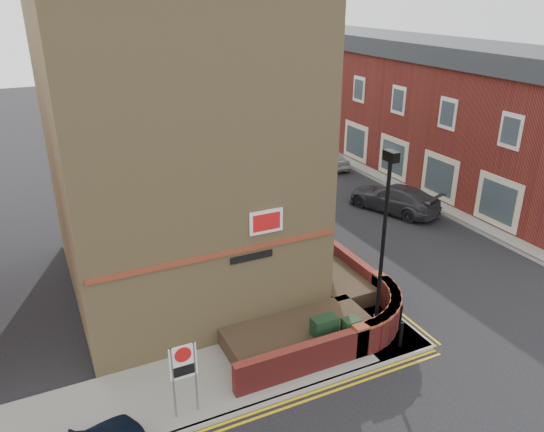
{
  "coord_description": "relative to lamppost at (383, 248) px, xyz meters",
  "views": [
    {
      "loc": [
        -7.67,
        -10.43,
        10.6
      ],
      "look_at": [
        -0.81,
        4.0,
        3.78
      ],
      "focal_mm": 35.0,
      "sensor_mm": 36.0,
      "label": 1
    }
  ],
  "objects": [
    {
      "name": "ground",
      "position": [
        -1.6,
        -1.2,
        -3.34
      ],
      "size": [
        120.0,
        120.0,
        0.0
      ],
      "primitive_type": "plane",
      "color": "black",
      "rests_on": "ground"
    },
    {
      "name": "pavement_corner",
      "position": [
        -5.1,
        0.3,
        -3.28
      ],
      "size": [
        13.0,
        3.0,
        0.12
      ],
      "primitive_type": "cube",
      "color": "gray",
      "rests_on": "ground"
    },
    {
      "name": "pavement_main",
      "position": [
        0.4,
        14.8,
        -3.28
      ],
      "size": [
        2.0,
        32.0,
        0.12
      ],
      "primitive_type": "cube",
      "color": "gray",
      "rests_on": "ground"
    },
    {
      "name": "pavement_far",
      "position": [
        11.4,
        11.8,
        -3.28
      ],
      "size": [
        4.0,
        40.0,
        0.12
      ],
      "primitive_type": "cube",
      "color": "gray",
      "rests_on": "ground"
    },
    {
      "name": "kerb_side",
      "position": [
        -5.1,
        -1.2,
        -3.28
      ],
      "size": [
        13.0,
        0.15,
        0.12
      ],
      "primitive_type": "cube",
      "color": "gray",
      "rests_on": "ground"
    },
    {
      "name": "kerb_main_near",
      "position": [
        1.4,
        14.8,
        -3.28
      ],
      "size": [
        0.15,
        32.0,
        0.12
      ],
      "primitive_type": "cube",
      "color": "gray",
      "rests_on": "ground"
    },
    {
      "name": "kerb_main_far",
      "position": [
        9.4,
        11.8,
        -3.28
      ],
      "size": [
        0.15,
        40.0,
        0.12
      ],
      "primitive_type": "cube",
      "color": "gray",
      "rests_on": "ground"
    },
    {
      "name": "yellow_lines_side",
      "position": [
        -5.1,
        -1.45,
        -3.34
      ],
      "size": [
        13.0,
        0.28,
        0.01
      ],
      "primitive_type": "cube",
      "color": "gold",
      "rests_on": "ground"
    },
    {
      "name": "yellow_lines_main",
      "position": [
        1.65,
        14.8,
        -3.34
      ],
      "size": [
        0.28,
        32.0,
        0.01
      ],
      "primitive_type": "cube",
      "color": "gold",
      "rests_on": "ground"
    },
    {
      "name": "corner_building",
      "position": [
        -4.44,
        6.8,
        2.88
      ],
      "size": [
        8.95,
        10.4,
        13.6
      ],
      "color": "#988051",
      "rests_on": "ground"
    },
    {
      "name": "garden_wall",
      "position": [
        -1.6,
        1.3,
        -3.34
      ],
      "size": [
        6.8,
        6.0,
        1.2
      ],
      "primitive_type": null,
      "color": "maroon",
      "rests_on": "ground"
    },
    {
      "name": "lamppost",
      "position": [
        0.0,
        0.0,
        0.0
      ],
      "size": [
        0.25,
        0.5,
        6.3
      ],
      "color": "black",
      "rests_on": "pavement_corner"
    },
    {
      "name": "utility_cabinet_large",
      "position": [
        -1.9,
        0.1,
        -2.62
      ],
      "size": [
        0.8,
        0.45,
        1.2
      ],
      "primitive_type": "cube",
      "color": "#163218",
      "rests_on": "pavement_corner"
    },
    {
      "name": "utility_cabinet_small",
      "position": [
        -1.1,
        -0.2,
        -2.67
      ],
      "size": [
        0.55,
        0.4,
        1.1
      ],
      "primitive_type": "cube",
      "color": "#163218",
      "rests_on": "pavement_corner"
    },
    {
      "name": "bollard_near",
      "position": [
        0.4,
        -0.8,
        -2.77
      ],
      "size": [
        0.11,
        0.11,
        0.9
      ],
      "primitive_type": "cylinder",
      "color": "black",
      "rests_on": "pavement_corner"
    },
    {
      "name": "bollard_far",
      "position": [
        1.0,
        -0.0,
        -2.77
      ],
      "size": [
        0.11,
        0.11,
        0.9
      ],
      "primitive_type": "cylinder",
      "color": "black",
      "rests_on": "pavement_corner"
    },
    {
      "name": "zone_sign",
      "position": [
        -6.6,
        -0.7,
        -1.7
      ],
      "size": [
        0.72,
        0.07,
        2.2
      ],
      "color": "slate",
      "rests_on": "pavement_corner"
    },
    {
      "name": "far_terrace",
      "position": [
        12.9,
        15.8,
        0.7
      ],
      "size": [
        5.4,
        30.4,
        8.0
      ],
      "color": "maroon",
      "rests_on": "ground"
    },
    {
      "name": "far_terrace_cream",
      "position": [
        12.9,
        36.8,
        0.71
      ],
      "size": [
        5.4,
        12.4,
        8.0
      ],
      "color": "beige",
      "rests_on": "ground"
    },
    {
      "name": "tree_near",
      "position": [
        0.4,
        12.85,
        1.36
      ],
      "size": [
        3.64,
        3.65,
        6.7
      ],
      "color": "#382B1E",
      "rests_on": "pavement_main"
    },
    {
      "name": "tree_mid",
      "position": [
        0.4,
        20.85,
        1.85
      ],
      "size": [
        4.03,
        4.03,
        7.42
      ],
      "color": "#382B1E",
      "rests_on": "pavement_main"
    },
    {
      "name": "tree_far",
      "position": [
        0.4,
        28.85,
        1.57
      ],
      "size": [
        3.81,
        3.81,
        7.0
      ],
      "color": "#382B1E",
      "rests_on": "pavement_main"
    },
    {
      "name": "traffic_light_assembly",
      "position": [
        0.8,
        23.8,
        -0.56
      ],
      "size": [
        0.2,
        0.16,
        4.2
      ],
      "color": "black",
      "rests_on": "pavement_main"
    },
    {
      "name": "silver_car_near",
      "position": [
        2.0,
        12.08,
        -2.62
      ],
      "size": [
        2.12,
        4.59,
        1.46
      ],
      "primitive_type": "imported",
      "rotation": [
        0.0,
        0.0,
        0.13
      ],
      "color": "#A6A9AE",
      "rests_on": "ground"
    },
    {
      "name": "red_car_main",
      "position": [
        3.4,
        16.49,
        -2.75
      ],
      "size": [
        2.48,
        4.51,
        1.2
      ],
      "primitive_type": "imported",
      "rotation": [
        0.0,
        0.0,
        -0.12
      ],
      "color": "#993A10",
      "rests_on": "ground"
    },
    {
      "name": "grey_car_far",
      "position": [
        7.4,
        8.72,
        -2.64
      ],
      "size": [
        3.6,
        5.21,
        1.4
      ],
      "primitive_type": "imported",
      "rotation": [
        0.0,
        0.0,
        3.52
      ],
      "color": "#323137",
      "rests_on": "ground"
    },
    {
      "name": "silver_car_far",
      "position": [
        8.21,
        16.55,
        -2.74
      ],
      "size": [
        1.63,
        3.64,
        1.22
      ],
      "primitive_type": "imported",
      "rotation": [
        0.0,
        0.0,
        3.09
      ],
      "color": "silver",
      "rests_on": "ground"
    }
  ]
}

